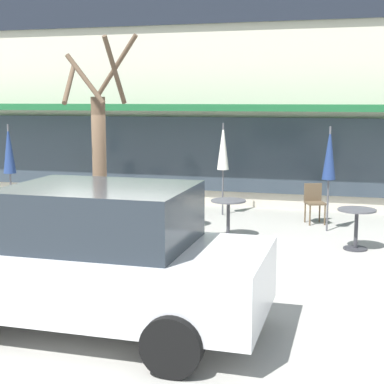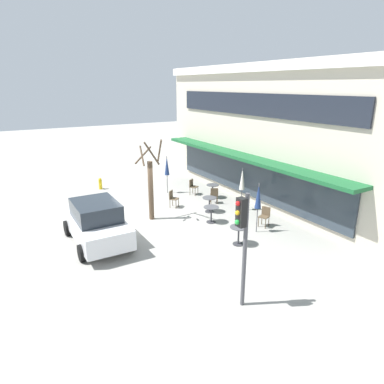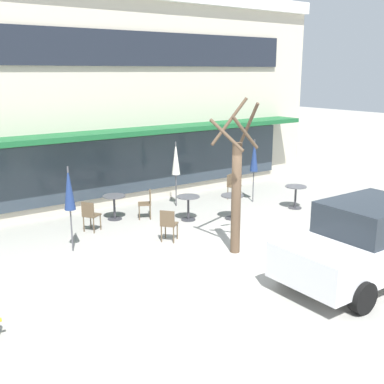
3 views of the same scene
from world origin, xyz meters
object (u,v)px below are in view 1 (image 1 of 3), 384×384
cafe_table_near_wall (356,222)px  cafe_table_streetside (127,191)px  patio_umbrella_corner_open (329,154)px  cafe_table_by_tree (228,212)px  patio_umbrella_cream_folded (9,150)px  cafe_chair_1 (314,200)px  cafe_table_mid_patio (181,204)px  cafe_chair_2 (75,192)px  patio_umbrella_green_folded (223,147)px  parked_sedan (93,259)px  cafe_chair_0 (91,210)px  cafe_chair_3 (154,195)px  street_tree (100,163)px

cafe_table_near_wall → cafe_table_streetside: same height
cafe_table_near_wall → patio_umbrella_corner_open: 1.91m
cafe_table_by_tree → patio_umbrella_cream_folded: bearing=177.1°
patio_umbrella_cream_folded → cafe_chair_1: patio_umbrella_cream_folded is taller
cafe_table_streetside → patio_umbrella_cream_folded: bearing=-139.3°
cafe_table_mid_patio → patio_umbrella_corner_open: (3.08, 0.43, 1.11)m
patio_umbrella_cream_folded → cafe_table_by_tree: bearing=-2.9°
cafe_table_by_tree → cafe_chair_2: cafe_chair_2 is taller
patio_umbrella_green_folded → patio_umbrella_corner_open: bearing=-24.0°
cafe_table_mid_patio → patio_umbrella_green_folded: patio_umbrella_green_folded is taller
cafe_chair_2 → patio_umbrella_cream_folded: bearing=-131.4°
cafe_table_by_tree → parked_sedan: bearing=-96.1°
cafe_chair_0 → parked_sedan: size_ratio=0.21×
cafe_chair_0 → cafe_chair_1: bearing=29.5°
patio_umbrella_cream_folded → cafe_chair_3: size_ratio=2.47×
cafe_table_by_tree → cafe_chair_0: 2.79m
cafe_table_streetside → cafe_chair_2: (-1.09, -0.66, 0.01)m
patio_umbrella_cream_folded → cafe_table_streetside: bearing=40.7°
cafe_table_mid_patio → cafe_chair_2: (-2.90, 0.73, 0.01)m
patio_umbrella_corner_open → street_tree: bearing=-137.9°
cafe_chair_0 → cafe_chair_3: size_ratio=1.00×
cafe_table_streetside → cafe_chair_1: cafe_chair_1 is taller
patio_umbrella_corner_open → parked_sedan: bearing=-111.4°
cafe_table_streetside → cafe_table_near_wall: bearing=-23.6°
cafe_chair_2 → parked_sedan: size_ratio=0.21×
patio_umbrella_cream_folded → street_tree: bearing=-36.6°
patio_umbrella_green_folded → patio_umbrella_corner_open: size_ratio=1.00×
cafe_table_near_wall → cafe_chair_0: bearing=-177.1°
cafe_chair_3 → parked_sedan: parked_sedan is taller
cafe_chair_0 → parked_sedan: (2.18, -4.55, 0.35)m
cafe_table_streetside → street_tree: street_tree is taller
parked_sedan → cafe_chair_1: bearing=73.1°
cafe_table_streetside → patio_umbrella_green_folded: size_ratio=0.35×
patio_umbrella_corner_open → cafe_chair_3: size_ratio=2.47×
cafe_table_streetside → patio_umbrella_corner_open: 5.11m
cafe_table_by_tree → cafe_table_mid_patio: bearing=150.4°
patio_umbrella_cream_folded → street_tree: (3.32, -2.47, 0.05)m
patio_umbrella_cream_folded → parked_sedan: 7.10m
cafe_table_near_wall → patio_umbrella_corner_open: (-0.58, 1.43, 1.11)m
cafe_chair_2 → parked_sedan: 7.45m
cafe_chair_1 → cafe_chair_3: bearing=-175.9°
cafe_chair_3 → street_tree: street_tree is taller
patio_umbrella_green_folded → cafe_chair_3: patio_umbrella_green_folded is taller
cafe_table_streetside → cafe_table_by_tree: 3.64m
cafe_chair_1 → patio_umbrella_green_folded: bearing=170.2°
patio_umbrella_cream_folded → street_tree: 4.14m
cafe_table_near_wall → cafe_chair_3: size_ratio=0.85×
cafe_chair_1 → cafe_chair_0: bearing=-150.5°
cafe_chair_1 → cafe_chair_3: size_ratio=1.00×
cafe_table_mid_patio → patio_umbrella_cream_folded: (-3.91, -0.41, 1.11)m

